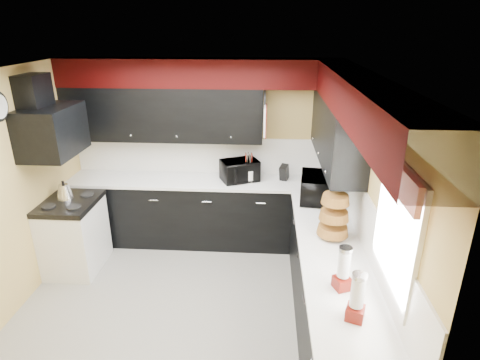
% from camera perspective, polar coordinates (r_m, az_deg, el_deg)
% --- Properties ---
extents(ground, '(3.60, 3.60, 0.00)m').
position_cam_1_polar(ground, '(4.62, -7.99, -17.87)').
color(ground, gray).
rests_on(ground, ground).
extents(wall_back, '(3.60, 0.06, 2.50)m').
position_cam_1_polar(wall_back, '(5.60, -5.06, 4.16)').
color(wall_back, '#E0C666').
rests_on(wall_back, ground).
extents(wall_right, '(0.06, 3.60, 2.50)m').
position_cam_1_polar(wall_right, '(3.97, 17.40, -4.31)').
color(wall_right, '#E0C666').
rests_on(wall_right, ground).
extents(ceiling, '(3.60, 3.60, 0.06)m').
position_cam_1_polar(ceiling, '(3.60, -10.09, 14.58)').
color(ceiling, white).
rests_on(ceiling, wall_back).
extents(cab_back, '(3.60, 0.60, 0.90)m').
position_cam_1_polar(cab_back, '(5.62, -5.25, -4.57)').
color(cab_back, black).
rests_on(cab_back, ground).
extents(cab_right, '(0.60, 3.00, 0.90)m').
position_cam_1_polar(cab_right, '(4.08, 12.79, -16.32)').
color(cab_right, black).
rests_on(cab_right, ground).
extents(counter_back, '(3.62, 0.64, 0.04)m').
position_cam_1_polar(counter_back, '(5.43, -5.41, -0.11)').
color(counter_back, white).
rests_on(counter_back, cab_back).
extents(counter_right, '(0.64, 3.02, 0.04)m').
position_cam_1_polar(counter_right, '(3.81, 13.38, -10.72)').
color(counter_right, white).
rests_on(counter_right, cab_right).
extents(splash_back, '(3.60, 0.02, 0.50)m').
position_cam_1_polar(splash_back, '(5.61, -5.05, 3.55)').
color(splash_back, white).
rests_on(splash_back, counter_back).
extents(splash_right, '(0.02, 3.60, 0.50)m').
position_cam_1_polar(splash_right, '(4.00, 17.17, -5.09)').
color(splash_right, white).
rests_on(splash_right, counter_right).
extents(upper_back, '(2.60, 0.35, 0.70)m').
position_cam_1_polar(upper_back, '(5.39, -10.86, 9.24)').
color(upper_back, black).
rests_on(upper_back, wall_back).
extents(upper_right, '(0.35, 1.80, 0.70)m').
position_cam_1_polar(upper_right, '(4.59, 13.59, 6.86)').
color(upper_right, black).
rests_on(upper_right, wall_right).
extents(soffit_back, '(3.60, 0.36, 0.35)m').
position_cam_1_polar(soffit_back, '(5.20, -5.76, 14.93)').
color(soffit_back, black).
rests_on(soffit_back, wall_back).
extents(soffit_right, '(0.36, 3.24, 0.35)m').
position_cam_1_polar(soffit_right, '(3.44, 17.11, 10.70)').
color(soffit_right, black).
rests_on(soffit_right, wall_right).
extents(stove, '(0.60, 0.75, 0.86)m').
position_cam_1_polar(stove, '(5.44, -22.45, -7.46)').
color(stove, white).
rests_on(stove, ground).
extents(cooktop, '(0.62, 0.77, 0.06)m').
position_cam_1_polar(cooktop, '(5.24, -23.16, -3.04)').
color(cooktop, black).
rests_on(cooktop, stove).
extents(hood, '(0.50, 0.78, 0.55)m').
position_cam_1_polar(hood, '(4.99, -25.16, 6.34)').
color(hood, black).
rests_on(hood, wall_left).
extents(hood_duct, '(0.24, 0.40, 0.40)m').
position_cam_1_polar(hood_duct, '(4.97, -27.28, 10.94)').
color(hood_duct, black).
rests_on(hood_duct, wall_left).
extents(window, '(0.03, 0.86, 0.96)m').
position_cam_1_polar(window, '(3.07, 21.39, -6.56)').
color(window, white).
rests_on(window, wall_right).
extents(valance, '(0.04, 0.88, 0.20)m').
position_cam_1_polar(valance, '(2.89, 21.42, 0.45)').
color(valance, red).
rests_on(valance, wall_right).
extents(pan_top, '(0.03, 0.22, 0.40)m').
position_cam_1_polar(pan_top, '(5.11, 3.54, 11.19)').
color(pan_top, black).
rests_on(pan_top, upper_back).
extents(pan_mid, '(0.03, 0.28, 0.46)m').
position_cam_1_polar(pan_mid, '(5.03, 3.46, 8.13)').
color(pan_mid, black).
rests_on(pan_mid, upper_back).
extents(pan_low, '(0.03, 0.24, 0.42)m').
position_cam_1_polar(pan_low, '(5.29, 3.48, 8.47)').
color(pan_low, black).
rests_on(pan_low, upper_back).
extents(cut_board, '(0.03, 0.26, 0.35)m').
position_cam_1_polar(cut_board, '(4.91, 3.58, 8.37)').
color(cut_board, white).
rests_on(cut_board, upper_back).
extents(baskets, '(0.27, 0.27, 0.50)m').
position_cam_1_polar(baskets, '(3.99, 13.22, -4.87)').
color(baskets, brown).
rests_on(baskets, upper_right).
extents(deco_plate, '(0.03, 0.24, 0.24)m').
position_cam_1_polar(deco_plate, '(3.33, 20.12, 8.69)').
color(deco_plate, white).
rests_on(deco_plate, wall_right).
extents(toaster_oven, '(0.59, 0.55, 0.28)m').
position_cam_1_polar(toaster_oven, '(5.33, -0.01, 1.36)').
color(toaster_oven, black).
rests_on(toaster_oven, counter_back).
extents(microwave, '(0.43, 0.58, 0.30)m').
position_cam_1_polar(microwave, '(4.83, 10.85, -1.07)').
color(microwave, black).
rests_on(microwave, counter_right).
extents(utensil_crock, '(0.19, 0.19, 0.17)m').
position_cam_1_polar(utensil_crock, '(5.30, 1.25, 0.63)').
color(utensil_crock, white).
rests_on(utensil_crock, counter_back).
extents(knife_block, '(0.14, 0.16, 0.21)m').
position_cam_1_polar(knife_block, '(5.37, 6.29, 1.04)').
color(knife_block, black).
rests_on(knife_block, counter_back).
extents(kettle, '(0.26, 0.26, 0.18)m').
position_cam_1_polar(kettle, '(5.29, -23.70, -1.48)').
color(kettle, '#B3B3B8').
rests_on(kettle, cooktop).
extents(dispenser_a, '(0.16, 0.16, 0.33)m').
position_cam_1_polar(dispenser_a, '(3.32, 14.49, -12.36)').
color(dispenser_a, maroon).
rests_on(dispenser_a, counter_right).
extents(dispenser_b, '(0.16, 0.16, 0.34)m').
position_cam_1_polar(dispenser_b, '(3.04, 16.27, -15.99)').
color(dispenser_b, '#570F08').
rests_on(dispenser_b, counter_right).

